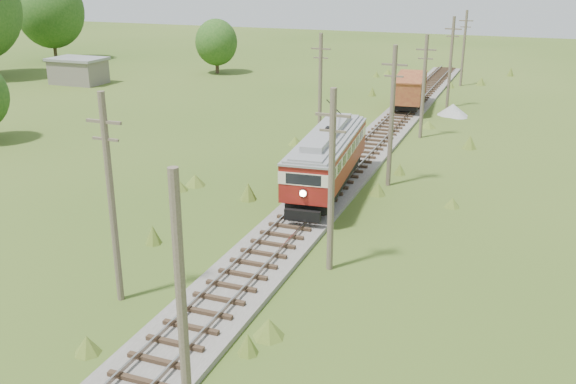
% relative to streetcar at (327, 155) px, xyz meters
% --- Properties ---
extents(railbed_main, '(3.60, 96.00, 0.57)m').
position_rel_streetcar_xyz_m(railbed_main, '(-0.00, 6.13, -2.40)').
color(railbed_main, '#605B54').
rests_on(railbed_main, ground).
extents(streetcar, '(3.92, 12.26, 5.55)m').
position_rel_streetcar_xyz_m(streetcar, '(0.00, 0.00, 0.00)').
color(streetcar, black).
rests_on(streetcar, ground).
extents(gondola, '(3.52, 8.60, 2.78)m').
position_rel_streetcar_xyz_m(gondola, '(-0.00, 26.59, -0.53)').
color(gondola, black).
rests_on(gondola, ground).
extents(gravel_pile, '(2.96, 3.14, 1.08)m').
position_rel_streetcar_xyz_m(gravel_pile, '(4.49, 25.64, -2.09)').
color(gravel_pile, gray).
rests_on(gravel_pile, ground).
extents(utility_pole_r_1, '(0.30, 0.30, 8.80)m').
position_rel_streetcar_xyz_m(utility_pole_r_1, '(3.10, -22.87, 1.81)').
color(utility_pole_r_1, brown).
rests_on(utility_pole_r_1, ground).
extents(utility_pole_r_2, '(1.60, 0.30, 8.60)m').
position_rel_streetcar_xyz_m(utility_pole_r_2, '(3.30, -9.87, 1.83)').
color(utility_pole_r_2, brown).
rests_on(utility_pole_r_2, ground).
extents(utility_pole_r_3, '(1.60, 0.30, 9.00)m').
position_rel_streetcar_xyz_m(utility_pole_r_3, '(3.20, 3.13, 2.03)').
color(utility_pole_r_3, brown).
rests_on(utility_pole_r_3, ground).
extents(utility_pole_r_4, '(1.60, 0.30, 8.40)m').
position_rel_streetcar_xyz_m(utility_pole_r_4, '(3.00, 16.13, 1.73)').
color(utility_pole_r_4, brown).
rests_on(utility_pole_r_4, ground).
extents(utility_pole_r_5, '(1.60, 0.30, 8.90)m').
position_rel_streetcar_xyz_m(utility_pole_r_5, '(3.40, 29.13, 1.98)').
color(utility_pole_r_5, brown).
rests_on(utility_pole_r_5, ground).
extents(utility_pole_r_6, '(1.60, 0.30, 8.70)m').
position_rel_streetcar_xyz_m(utility_pole_r_6, '(3.20, 42.13, 1.88)').
color(utility_pole_r_6, brown).
rests_on(utility_pole_r_6, ground).
extents(utility_pole_l_a, '(1.60, 0.30, 9.00)m').
position_rel_streetcar_xyz_m(utility_pole_l_a, '(-4.20, -15.87, 2.03)').
color(utility_pole_l_a, brown).
rests_on(utility_pole_l_a, ground).
extents(utility_pole_l_b, '(1.60, 0.30, 8.60)m').
position_rel_streetcar_xyz_m(utility_pole_l_b, '(-4.50, 12.13, 1.83)').
color(utility_pole_l_b, brown).
rests_on(utility_pole_l_b, ground).
extents(tree_left_5, '(9.66, 9.66, 12.44)m').
position_rel_streetcar_xyz_m(tree_left_5, '(-56.00, 42.13, 4.53)').
color(tree_left_5, '#38281C').
rests_on(tree_left_5, ground).
extents(tree_mid_a, '(5.46, 5.46, 7.03)m').
position_rel_streetcar_xyz_m(tree_mid_a, '(-28.00, 40.13, 1.43)').
color(tree_mid_a, '#38281C').
rests_on(tree_mid_a, ground).
extents(shed, '(6.40, 4.40, 3.10)m').
position_rel_streetcar_xyz_m(shed, '(-40.00, 27.13, -1.02)').
color(shed, slate).
rests_on(shed, ground).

